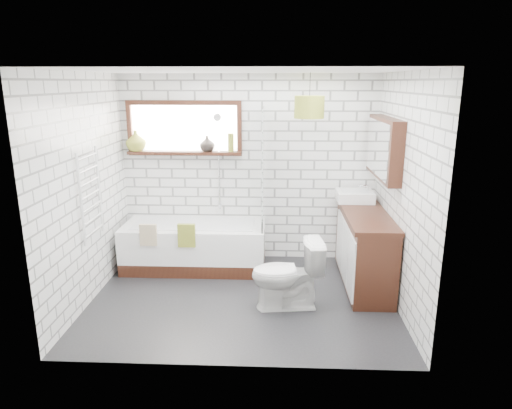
{
  "coord_description": "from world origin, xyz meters",
  "views": [
    {
      "loc": [
        0.37,
        -4.75,
        2.39
      ],
      "look_at": [
        0.14,
        0.25,
        1.04
      ],
      "focal_mm": 32.0,
      "sensor_mm": 36.0,
      "label": 1
    }
  ],
  "objects_px": {
    "pendant": "(309,107)",
    "vanity": "(364,247)",
    "bathtub": "(195,245)",
    "basin": "(355,196)",
    "toilet": "(287,274)"
  },
  "relations": [
    {
      "from": "bathtub",
      "to": "basin",
      "type": "relative_size",
      "value": 4.01
    },
    {
      "from": "bathtub",
      "to": "pendant",
      "type": "bearing_deg",
      "value": -1.78
    },
    {
      "from": "pendant",
      "to": "vanity",
      "type": "bearing_deg",
      "value": -26.75
    },
    {
      "from": "basin",
      "to": "pendant",
      "type": "xyz_separation_m",
      "value": [
        -0.63,
        -0.15,
        1.13
      ]
    },
    {
      "from": "vanity",
      "to": "pendant",
      "type": "relative_size",
      "value": 4.37
    },
    {
      "from": "vanity",
      "to": "pendant",
      "type": "distance_m",
      "value": 1.82
    },
    {
      "from": "vanity",
      "to": "basin",
      "type": "height_order",
      "value": "basin"
    },
    {
      "from": "basin",
      "to": "toilet",
      "type": "bearing_deg",
      "value": -126.63
    },
    {
      "from": "vanity",
      "to": "basin",
      "type": "bearing_deg",
      "value": 96.84
    },
    {
      "from": "vanity",
      "to": "bathtub",
      "type": "bearing_deg",
      "value": 169.62
    },
    {
      "from": "basin",
      "to": "toilet",
      "type": "xyz_separation_m",
      "value": [
        -0.89,
        -1.2,
        -0.58
      ]
    },
    {
      "from": "bathtub",
      "to": "basin",
      "type": "bearing_deg",
      "value": 2.98
    },
    {
      "from": "pendant",
      "to": "basin",
      "type": "bearing_deg",
      "value": 13.7
    },
    {
      "from": "bathtub",
      "to": "pendant",
      "type": "distance_m",
      "value": 2.31
    },
    {
      "from": "basin",
      "to": "toilet",
      "type": "height_order",
      "value": "basin"
    }
  ]
}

